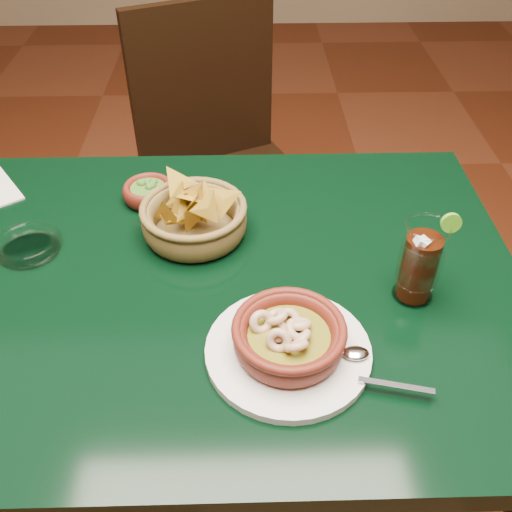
{
  "coord_description": "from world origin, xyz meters",
  "views": [
    {
      "loc": [
        0.12,
        -0.72,
        1.41
      ],
      "look_at": [
        0.14,
        -0.02,
        0.81
      ],
      "focal_mm": 40.0,
      "sensor_mm": 36.0,
      "label": 1
    }
  ],
  "objects_px": {
    "shrimp_plate": "(289,340)",
    "chip_basket": "(194,218)",
    "cola_drink": "(420,263)",
    "dining_table": "(179,316)",
    "dining_chair": "(223,167)"
  },
  "relations": [
    {
      "from": "shrimp_plate",
      "to": "chip_basket",
      "type": "relative_size",
      "value": 1.41
    },
    {
      "from": "shrimp_plate",
      "to": "cola_drink",
      "type": "bearing_deg",
      "value": 29.16
    },
    {
      "from": "dining_chair",
      "to": "shrimp_plate",
      "type": "distance_m",
      "value": 0.92
    },
    {
      "from": "dining_chair",
      "to": "cola_drink",
      "type": "relative_size",
      "value": 5.82
    },
    {
      "from": "cola_drink",
      "to": "dining_table",
      "type": "bearing_deg",
      "value": 171.99
    },
    {
      "from": "dining_table",
      "to": "cola_drink",
      "type": "distance_m",
      "value": 0.44
    },
    {
      "from": "shrimp_plate",
      "to": "cola_drink",
      "type": "relative_size",
      "value": 1.93
    },
    {
      "from": "dining_chair",
      "to": "cola_drink",
      "type": "distance_m",
      "value": 0.88
    },
    {
      "from": "shrimp_plate",
      "to": "chip_basket",
      "type": "bearing_deg",
      "value": 117.84
    },
    {
      "from": "dining_table",
      "to": "shrimp_plate",
      "type": "height_order",
      "value": "shrimp_plate"
    },
    {
      "from": "chip_basket",
      "to": "dining_chair",
      "type": "bearing_deg",
      "value": 86.72
    },
    {
      "from": "dining_table",
      "to": "chip_basket",
      "type": "xyz_separation_m",
      "value": [
        0.03,
        0.12,
        0.14
      ]
    },
    {
      "from": "dining_table",
      "to": "cola_drink",
      "type": "bearing_deg",
      "value": -8.01
    },
    {
      "from": "shrimp_plate",
      "to": "cola_drink",
      "type": "distance_m",
      "value": 0.25
    },
    {
      "from": "dining_table",
      "to": "cola_drink",
      "type": "height_order",
      "value": "cola_drink"
    }
  ]
}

